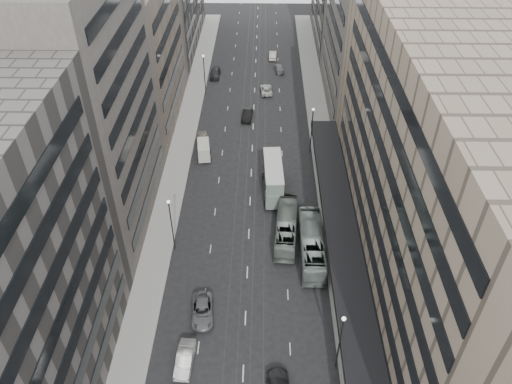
# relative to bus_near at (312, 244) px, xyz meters

# --- Properties ---
(ground) EXTENTS (220.00, 220.00, 0.00)m
(ground) POSITION_rel_bus_near_xyz_m (-8.21, -11.35, -1.72)
(ground) COLOR black
(ground) RESTS_ON ground
(sidewalk_right) EXTENTS (4.00, 125.00, 0.15)m
(sidewalk_right) POSITION_rel_bus_near_xyz_m (3.79, 26.15, -1.64)
(sidewalk_right) COLOR gray
(sidewalk_right) RESTS_ON ground
(sidewalk_left) EXTENTS (4.00, 125.00, 0.15)m
(sidewalk_left) POSITION_rel_bus_near_xyz_m (-20.21, 26.15, -1.64)
(sidewalk_left) COLOR gray
(sidewalk_left) RESTS_ON ground
(department_store) EXTENTS (19.20, 60.00, 30.00)m
(department_store) POSITION_rel_bus_near_xyz_m (13.25, -3.35, 13.23)
(department_store) COLOR gray
(department_store) RESTS_ON ground
(building_right_mid) EXTENTS (15.00, 28.00, 24.00)m
(building_right_mid) POSITION_rel_bus_near_xyz_m (13.29, 40.65, 10.28)
(building_right_mid) COLOR #4E4843
(building_right_mid) RESTS_ON ground
(building_left_b) EXTENTS (15.00, 26.00, 34.00)m
(building_left_b) POSITION_rel_bus_near_xyz_m (-29.71, 7.65, 15.28)
(building_left_b) COLOR #4E4843
(building_left_b) RESTS_ON ground
(building_left_c) EXTENTS (15.00, 28.00, 25.00)m
(building_left_c) POSITION_rel_bus_near_xyz_m (-29.71, 34.65, 10.78)
(building_left_c) COLOR gray
(building_left_c) RESTS_ON ground
(lamp_right_near) EXTENTS (0.44, 0.44, 8.32)m
(lamp_right_near) POSITION_rel_bus_near_xyz_m (1.49, -16.35, 3.49)
(lamp_right_near) COLOR #262628
(lamp_right_near) RESTS_ON ground
(lamp_right_far) EXTENTS (0.44, 0.44, 8.32)m
(lamp_right_far) POSITION_rel_bus_near_xyz_m (1.49, 23.65, 3.49)
(lamp_right_far) COLOR #262628
(lamp_right_far) RESTS_ON ground
(lamp_left_near) EXTENTS (0.44, 0.44, 8.32)m
(lamp_left_near) POSITION_rel_bus_near_xyz_m (-17.91, 0.65, 3.49)
(lamp_left_near) COLOR #262628
(lamp_left_near) RESTS_ON ground
(lamp_left_far) EXTENTS (0.44, 0.44, 8.32)m
(lamp_left_far) POSITION_rel_bus_near_xyz_m (-17.91, 43.65, 3.49)
(lamp_left_far) COLOR #262628
(lamp_left_far) RESTS_ON ground
(bus_near) EXTENTS (2.99, 12.35, 3.43)m
(bus_near) POSITION_rel_bus_near_xyz_m (0.00, 0.00, 0.00)
(bus_near) COLOR gray
(bus_near) RESTS_ON ground
(bus_far) EXTENTS (3.54, 11.47, 3.15)m
(bus_far) POSITION_rel_bus_near_xyz_m (-3.15, 3.38, -0.14)
(bus_far) COLOR gray
(bus_far) RESTS_ON ground
(double_decker) EXTENTS (3.21, 9.39, 5.07)m
(double_decker) POSITION_rel_bus_near_xyz_m (-4.85, 12.78, 1.02)
(double_decker) COLOR slate
(double_decker) RESTS_ON ground
(panel_van) EXTENTS (2.55, 4.46, 2.67)m
(panel_van) POSITION_rel_bus_near_xyz_m (-16.09, 21.82, -0.24)
(panel_van) COLOR beige
(panel_van) RESTS_ON ground
(sedan_1) EXTENTS (1.88, 4.80, 1.56)m
(sedan_1) POSITION_rel_bus_near_xyz_m (-14.38, -16.24, -0.94)
(sedan_1) COLOR #B5B5B1
(sedan_1) RESTS_ON ground
(sedan_2) EXTENTS (3.00, 5.65, 1.51)m
(sedan_2) POSITION_rel_bus_near_xyz_m (-13.17, -9.93, -0.96)
(sedan_2) COLOR #5F5F61
(sedan_2) RESTS_ON ground
(sedan_4) EXTENTS (2.68, 5.25, 1.71)m
(sedan_4) POSITION_rel_bus_near_xyz_m (-16.71, 25.53, -0.86)
(sedan_4) COLOR #A29686
(sedan_4) RESTS_ON ground
(sedan_5) EXTENTS (2.10, 5.02, 1.61)m
(sedan_5) POSITION_rel_bus_near_xyz_m (-9.34, 34.50, -0.91)
(sedan_5) COLOR black
(sedan_5) RESTS_ON ground
(sedan_6) EXTENTS (2.57, 5.00, 1.35)m
(sedan_6) POSITION_rel_bus_near_xyz_m (-5.86, 44.63, -1.04)
(sedan_6) COLOR silver
(sedan_6) RESTS_ON ground
(sedan_7) EXTENTS (2.40, 4.78, 1.33)m
(sedan_7) POSITION_rel_bus_near_xyz_m (-3.11, 54.56, -1.05)
(sedan_7) COLOR slate
(sedan_7) RESTS_ON ground
(sedan_8) EXTENTS (2.15, 5.04, 1.70)m
(sedan_8) POSITION_rel_bus_near_xyz_m (-16.65, 51.52, -0.87)
(sedan_8) COLOR #252527
(sedan_8) RESTS_ON ground
(sedan_9) EXTENTS (1.75, 4.59, 1.49)m
(sedan_9) POSITION_rel_bus_near_xyz_m (-4.40, 61.14, -0.97)
(sedan_9) COLOR beige
(sedan_9) RESTS_ON ground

